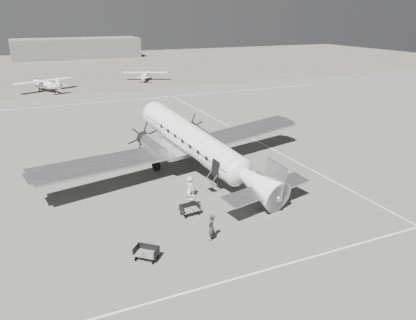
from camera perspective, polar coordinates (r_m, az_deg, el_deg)
The scene contains 14 objects.
ground at distance 36.86m, azimuth -2.08°, elevation -3.35°, with size 260.00×260.00×0.00m, color #62625F.
taxi_line_near at distance 25.96m, azimuth 10.01°, elevation -14.50°, with size 60.00×0.15×0.01m, color silver.
taxi_line_right at distance 42.48m, azimuth 13.10°, elevation -0.66°, with size 0.15×80.00×0.01m, color silver.
taxi_line_horizon at distance 74.00m, azimuth -13.92°, elevation 7.98°, with size 90.00×0.15×0.01m, color silver.
grass_infield at distance 127.91m, azimuth -18.69°, elevation 12.35°, with size 260.00×90.00×0.01m, color #5B584D.
hangar_main at distance 152.89m, azimuth -17.98°, elevation 14.74°, with size 42.00×14.00×6.60m.
dc3_airliner at distance 37.80m, azimuth -1.24°, elevation 1.87°, with size 29.95×20.78×5.71m, color silver, non-canonical shape.
light_plane_left at distance 87.16m, azimuth -21.83°, elevation 9.72°, with size 12.10×9.82×2.51m, color white, non-canonical shape.
light_plane_right at distance 96.37m, azimuth -8.77°, elevation 11.63°, with size 10.37×8.42×2.15m, color white, non-canonical shape.
baggage_cart_near at distance 31.23m, azimuth -2.57°, elevation -7.00°, with size 1.51×1.07×0.85m, color slate, non-canonical shape.
baggage_cart_far at distance 26.26m, azimuth -8.66°, elevation -12.86°, with size 1.54×1.08×0.87m, color slate, non-canonical shape.
ground_crew at distance 27.73m, azimuth 0.48°, elevation -9.42°, with size 0.70×0.46×1.93m, color #333333.
ramp_agent at distance 32.11m, azimuth -2.09°, elevation -5.34°, with size 0.83×0.65×1.71m, color silver.
passenger at distance 33.95m, azimuth -2.57°, elevation -3.79°, with size 0.89×0.58×1.83m, color silver.
Camera 1 is at (-12.57, -31.46, 14.53)m, focal length 35.00 mm.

